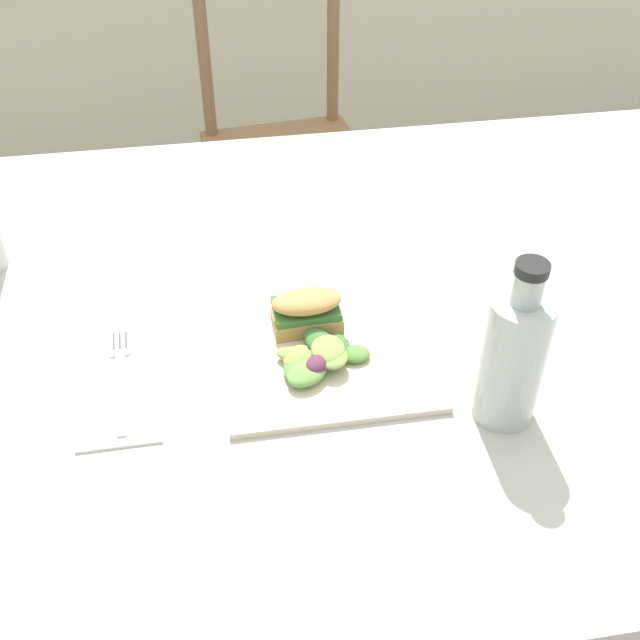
% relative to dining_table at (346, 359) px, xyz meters
% --- Properties ---
extents(ground_plane, '(9.15, 9.15, 0.00)m').
position_rel_dining_table_xyz_m(ground_plane, '(0.00, 0.02, -0.64)').
color(ground_plane, gray).
extents(dining_table, '(1.40, 1.04, 0.74)m').
position_rel_dining_table_xyz_m(dining_table, '(0.00, 0.00, 0.00)').
color(dining_table, '#BCB7AD').
rests_on(dining_table, ground).
extents(chair_wooden_far, '(0.44, 0.44, 0.87)m').
position_rel_dining_table_xyz_m(chair_wooden_far, '(0.03, 1.01, -0.19)').
color(chair_wooden_far, '#8E6642').
rests_on(chair_wooden_far, ground).
extents(plate_lunch, '(0.27, 0.27, 0.01)m').
position_rel_dining_table_xyz_m(plate_lunch, '(-0.05, -0.09, 0.11)').
color(plate_lunch, beige).
rests_on(plate_lunch, dining_table).
extents(sandwich_half_front, '(0.09, 0.07, 0.06)m').
position_rel_dining_table_xyz_m(sandwich_half_front, '(-0.07, -0.05, 0.14)').
color(sandwich_half_front, tan).
rests_on(sandwich_half_front, plate_lunch).
extents(salad_mixed_greens, '(0.13, 0.12, 0.03)m').
position_rel_dining_table_xyz_m(salad_mixed_greens, '(-0.06, -0.12, 0.13)').
color(salad_mixed_greens, '#518438').
rests_on(salad_mixed_greens, plate_lunch).
extents(napkin_folded, '(0.10, 0.21, 0.00)m').
position_rel_dining_table_xyz_m(napkin_folded, '(-0.31, -0.11, 0.11)').
color(napkin_folded, silver).
rests_on(napkin_folded, dining_table).
extents(fork_on_napkin, '(0.03, 0.19, 0.00)m').
position_rel_dining_table_xyz_m(fork_on_napkin, '(-0.31, -0.09, 0.11)').
color(fork_on_napkin, silver).
rests_on(fork_on_napkin, napkin_folded).
extents(bottle_cold_brew, '(0.07, 0.07, 0.22)m').
position_rel_dining_table_xyz_m(bottle_cold_brew, '(0.15, -0.23, 0.18)').
color(bottle_cold_brew, '#472819').
rests_on(bottle_cold_brew, dining_table).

